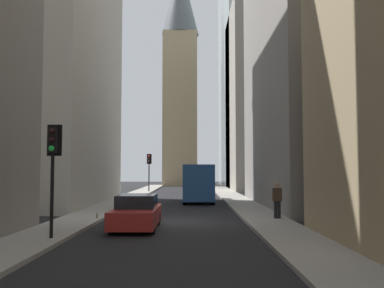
{
  "coord_description": "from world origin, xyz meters",
  "views": [
    {
      "loc": [
        -20.17,
        -0.94,
        2.47
      ],
      "look_at": [
        14.53,
        -0.92,
        4.62
      ],
      "focal_mm": 39.06,
      "sensor_mm": 36.0,
      "label": 1
    }
  ],
  "objects_px": {
    "sedan_red": "(137,213)",
    "pedestrian": "(277,199)",
    "discarded_bottle": "(97,216)",
    "delivery_truck": "(198,183)",
    "traffic_light_midblock": "(149,164)",
    "traffic_light_foreground": "(53,154)"
  },
  "relations": [
    {
      "from": "sedan_red",
      "to": "pedestrian",
      "type": "relative_size",
      "value": 2.5
    },
    {
      "from": "delivery_truck",
      "to": "sedan_red",
      "type": "bearing_deg",
      "value": 169.0
    },
    {
      "from": "sedan_red",
      "to": "traffic_light_midblock",
      "type": "height_order",
      "value": "traffic_light_midblock"
    },
    {
      "from": "pedestrian",
      "to": "traffic_light_foreground",
      "type": "bearing_deg",
      "value": 123.11
    },
    {
      "from": "delivery_truck",
      "to": "pedestrian",
      "type": "xyz_separation_m",
      "value": [
        -11.83,
        -3.64,
        -0.38
      ]
    },
    {
      "from": "sedan_red",
      "to": "discarded_bottle",
      "type": "distance_m",
      "value": 3.48
    },
    {
      "from": "traffic_light_foreground",
      "to": "delivery_truck",
      "type": "bearing_deg",
      "value": -16.67
    },
    {
      "from": "pedestrian",
      "to": "discarded_bottle",
      "type": "height_order",
      "value": "pedestrian"
    },
    {
      "from": "delivery_truck",
      "to": "pedestrian",
      "type": "height_order",
      "value": "delivery_truck"
    },
    {
      "from": "traffic_light_midblock",
      "to": "discarded_bottle",
      "type": "height_order",
      "value": "traffic_light_midblock"
    },
    {
      "from": "traffic_light_midblock",
      "to": "pedestrian",
      "type": "xyz_separation_m",
      "value": [
        -25.34,
        -8.82,
        -2.06
      ]
    },
    {
      "from": "sedan_red",
      "to": "discarded_bottle",
      "type": "relative_size",
      "value": 15.93
    },
    {
      "from": "delivery_truck",
      "to": "sedan_red",
      "type": "height_order",
      "value": "delivery_truck"
    },
    {
      "from": "sedan_red",
      "to": "traffic_light_foreground",
      "type": "xyz_separation_m",
      "value": [
        -3.25,
        2.49,
        2.35
      ]
    },
    {
      "from": "sedan_red",
      "to": "traffic_light_midblock",
      "type": "relative_size",
      "value": 1.06
    },
    {
      "from": "traffic_light_midblock",
      "to": "delivery_truck",
      "type": "bearing_deg",
      "value": -159.03
    },
    {
      "from": "delivery_truck",
      "to": "sedan_red",
      "type": "xyz_separation_m",
      "value": [
        -14.4,
        2.8,
        -0.8
      ]
    },
    {
      "from": "traffic_light_foreground",
      "to": "discarded_bottle",
      "type": "bearing_deg",
      "value": -2.25
    },
    {
      "from": "delivery_truck",
      "to": "traffic_light_foreground",
      "type": "relative_size",
      "value": 1.65
    },
    {
      "from": "traffic_light_foreground",
      "to": "traffic_light_midblock",
      "type": "bearing_deg",
      "value": -0.2
    },
    {
      "from": "delivery_truck",
      "to": "traffic_light_midblock",
      "type": "height_order",
      "value": "traffic_light_midblock"
    },
    {
      "from": "traffic_light_foreground",
      "to": "traffic_light_midblock",
      "type": "height_order",
      "value": "traffic_light_midblock"
    }
  ]
}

